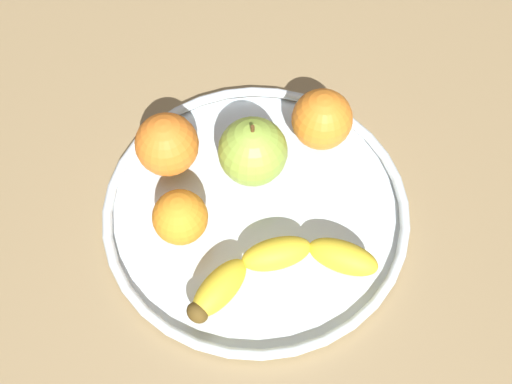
% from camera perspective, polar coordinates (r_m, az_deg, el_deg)
% --- Properties ---
extents(ground_plane, '(1.10, 1.10, 0.04)m').
position_cam_1_polar(ground_plane, '(0.76, -0.00, -2.59)').
color(ground_plane, '#977F56').
extents(fruit_bowl, '(0.36, 0.36, 0.02)m').
position_cam_1_polar(fruit_bowl, '(0.73, -0.00, -1.53)').
color(fruit_bowl, silver).
rests_on(fruit_bowl, ground_plane).
extents(banana, '(0.21, 0.12, 0.04)m').
position_cam_1_polar(banana, '(0.67, 1.95, -6.97)').
color(banana, yellow).
rests_on(banana, fruit_bowl).
extents(apple, '(0.08, 0.08, 0.09)m').
position_cam_1_polar(apple, '(0.71, -0.30, 3.76)').
color(apple, '#94B741').
rests_on(apple, fruit_bowl).
extents(orange_front_right, '(0.06, 0.06, 0.06)m').
position_cam_1_polar(orange_front_right, '(0.69, -7.00, -2.32)').
color(orange_front_right, orange).
rests_on(orange_front_right, fruit_bowl).
extents(orange_back_right, '(0.08, 0.08, 0.08)m').
position_cam_1_polar(orange_back_right, '(0.73, -8.20, 4.36)').
color(orange_back_right, orange).
rests_on(orange_back_right, fruit_bowl).
extents(orange_center, '(0.07, 0.07, 0.07)m').
position_cam_1_polar(orange_center, '(0.75, 6.10, 6.68)').
color(orange_center, orange).
rests_on(orange_center, fruit_bowl).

